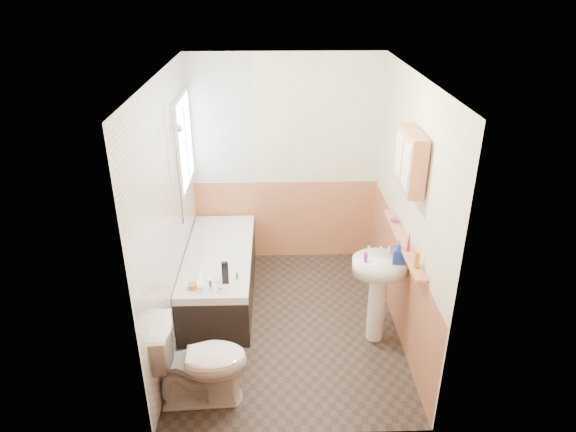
# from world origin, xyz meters

# --- Properties ---
(floor) EXTENTS (2.80, 2.80, 0.00)m
(floor) POSITION_xyz_m (0.00, 0.00, 0.00)
(floor) COLOR #2B231E
(floor) RESTS_ON ground
(ceiling) EXTENTS (2.80, 2.80, 0.00)m
(ceiling) POSITION_xyz_m (0.00, 0.00, 2.50)
(ceiling) COLOR white
(ceiling) RESTS_ON ground
(wall_back) EXTENTS (2.20, 0.02, 2.50)m
(wall_back) POSITION_xyz_m (0.00, 1.41, 1.25)
(wall_back) COLOR beige
(wall_back) RESTS_ON ground
(wall_front) EXTENTS (2.20, 0.02, 2.50)m
(wall_front) POSITION_xyz_m (0.00, -1.41, 1.25)
(wall_front) COLOR beige
(wall_front) RESTS_ON ground
(wall_left) EXTENTS (0.02, 2.80, 2.50)m
(wall_left) POSITION_xyz_m (-1.11, 0.00, 1.25)
(wall_left) COLOR beige
(wall_left) RESTS_ON ground
(wall_right) EXTENTS (0.02, 2.80, 2.50)m
(wall_right) POSITION_xyz_m (1.11, 0.00, 1.25)
(wall_right) COLOR beige
(wall_right) RESTS_ON ground
(wainscot_right) EXTENTS (0.01, 2.80, 1.00)m
(wainscot_right) POSITION_xyz_m (1.09, 0.00, 0.50)
(wainscot_right) COLOR #CA7E53
(wainscot_right) RESTS_ON wall_right
(wainscot_front) EXTENTS (2.20, 0.01, 1.00)m
(wainscot_front) POSITION_xyz_m (0.00, -1.39, 0.50)
(wainscot_front) COLOR #CA7E53
(wainscot_front) RESTS_ON wall_front
(wainscot_back) EXTENTS (2.20, 0.01, 1.00)m
(wainscot_back) POSITION_xyz_m (0.00, 1.39, 0.50)
(wainscot_back) COLOR #CA7E53
(wainscot_back) RESTS_ON wall_back
(tile_cladding_left) EXTENTS (0.01, 2.80, 2.50)m
(tile_cladding_left) POSITION_xyz_m (-1.09, 0.00, 1.25)
(tile_cladding_left) COLOR white
(tile_cladding_left) RESTS_ON wall_left
(tile_return_back) EXTENTS (0.75, 0.01, 1.50)m
(tile_return_back) POSITION_xyz_m (-0.73, 1.39, 1.75)
(tile_return_back) COLOR white
(tile_return_back) RESTS_ON wall_back
(window) EXTENTS (0.03, 0.79, 0.99)m
(window) POSITION_xyz_m (-1.06, 0.95, 1.65)
(window) COLOR white
(window) RESTS_ON wall_left
(bathtub) EXTENTS (0.70, 1.73, 0.72)m
(bathtub) POSITION_xyz_m (-0.73, 0.49, 0.30)
(bathtub) COLOR black
(bathtub) RESTS_ON floor
(shower_riser) EXTENTS (0.10, 0.08, 1.18)m
(shower_riser) POSITION_xyz_m (-1.04, 0.35, 1.67)
(shower_riser) COLOR silver
(shower_riser) RESTS_ON wall_left
(toilet) EXTENTS (0.83, 0.49, 0.79)m
(toilet) POSITION_xyz_m (-0.76, -1.00, 0.39)
(toilet) COLOR white
(toilet) RESTS_ON floor
(sink) EXTENTS (0.52, 0.42, 1.01)m
(sink) POSITION_xyz_m (0.84, -0.24, 0.64)
(sink) COLOR white
(sink) RESTS_ON floor
(pine_shelf) EXTENTS (0.10, 1.33, 0.03)m
(pine_shelf) POSITION_xyz_m (1.04, -0.20, 1.04)
(pine_shelf) COLOR #CA7E53
(pine_shelf) RESTS_ON wall_right
(medicine_cabinet) EXTENTS (0.14, 0.56, 0.50)m
(medicine_cabinet) POSITION_xyz_m (1.01, -0.24, 1.85)
(medicine_cabinet) COLOR #CA7E53
(medicine_cabinet) RESTS_ON wall_right
(foam_can) EXTENTS (0.06, 0.06, 0.15)m
(foam_can) POSITION_xyz_m (1.04, -0.67, 1.13)
(foam_can) COLOR orange
(foam_can) RESTS_ON pine_shelf
(green_bottle) EXTENTS (0.04, 0.04, 0.19)m
(green_bottle) POSITION_xyz_m (1.04, -0.39, 1.15)
(green_bottle) COLOR maroon
(green_bottle) RESTS_ON pine_shelf
(black_jar) EXTENTS (0.09, 0.09, 0.04)m
(black_jar) POSITION_xyz_m (1.04, 0.18, 1.08)
(black_jar) COLOR purple
(black_jar) RESTS_ON pine_shelf
(soap_bottle) EXTENTS (0.13, 0.23, 0.10)m
(soap_bottle) POSITION_xyz_m (0.98, -0.31, 0.94)
(soap_bottle) COLOR #19339E
(soap_bottle) RESTS_ON sink
(clear_bottle) EXTENTS (0.04, 0.04, 0.09)m
(clear_bottle) POSITION_xyz_m (0.69, -0.29, 0.94)
(clear_bottle) COLOR purple
(clear_bottle) RESTS_ON sink
(blue_gel) EXTENTS (0.07, 0.05, 0.23)m
(blue_gel) POSITION_xyz_m (-0.60, -0.12, 0.69)
(blue_gel) COLOR black
(blue_gel) RESTS_ON bathtub
(cream_jar) EXTENTS (0.10, 0.10, 0.05)m
(cream_jar) POSITION_xyz_m (-0.90, -0.21, 0.60)
(cream_jar) COLOR orange
(cream_jar) RESTS_ON bathtub
(orange_bottle) EXTENTS (0.03, 0.03, 0.07)m
(orange_bottle) POSITION_xyz_m (-0.50, -0.06, 0.61)
(orange_bottle) COLOR #388447
(orange_bottle) RESTS_ON bathtub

